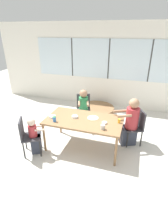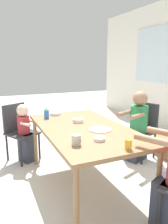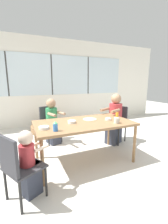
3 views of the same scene
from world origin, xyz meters
The scene contains 17 objects.
ground_plane centered at (0.00, 0.00, 0.00)m, with size 16.00×16.00×0.00m, color beige.
wall_back_with_windows centered at (0.00, 2.69, 1.42)m, with size 8.40×0.08×2.80m.
dining_table centered at (0.00, 0.00, 0.68)m, with size 1.69×0.94×0.73m.
chair_for_woman_green_shirt centered at (-0.41, 1.19, 0.51)m, with size 0.51×0.51×0.85m.
chair_for_man_blue_shirt centered at (1.13, 0.55, 0.51)m, with size 0.53×0.53×0.85m.
chair_for_toddler centered at (-1.10, -0.61, 0.51)m, with size 0.54×0.54×0.85m.
person_woman_green_shirt centered at (-0.36, 1.04, 0.50)m, with size 0.40×0.53×1.06m.
person_man_blue_shirt centered at (0.99, 0.48, 0.54)m, with size 0.61×0.50×1.17m.
person_toddler centered at (-0.97, -0.54, 0.43)m, with size 0.37×0.32×0.87m.
coffee_mug centered at (0.49, -0.29, 0.78)m, with size 0.09×0.09×0.10m.
sippy_cup centered at (-0.57, -0.30, 0.81)m, with size 0.07×0.07×0.15m.
juice_glass centered at (0.76, 0.08, 0.78)m, with size 0.06×0.06×0.09m.
bowl_white_shallow centered at (-0.22, 0.02, 0.76)m, with size 0.14×0.14×0.05m.
bowl_cereal centered at (-0.71, -0.13, 0.75)m, with size 0.15×0.15×0.04m.
bowl_fruit centered at (0.47, -0.05, 0.75)m, with size 0.11×0.11×0.03m.
plate_tortillas centered at (0.17, 0.12, 0.74)m, with size 0.25×0.25×0.01m.
folded_table_stack centered at (-0.21, 1.98, 0.09)m, with size 1.18×1.18×0.18m.
Camera 1 is at (1.06, -3.26, 2.53)m, focal length 28.00 mm.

